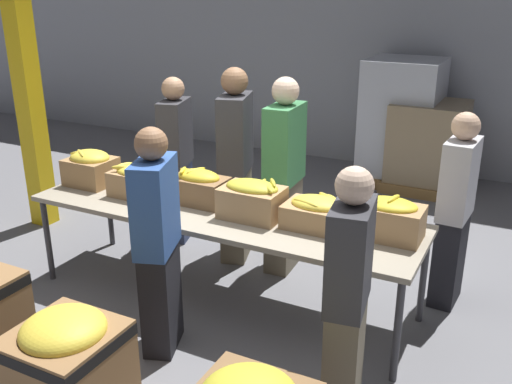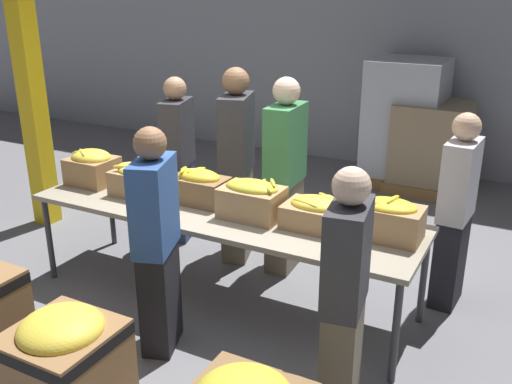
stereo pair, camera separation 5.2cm
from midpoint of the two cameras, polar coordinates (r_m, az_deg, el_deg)
The scene contains 19 objects.
ground_plane at distance 4.72m, azimuth -3.57°, elevation -10.51°, with size 30.00×30.00×0.00m, color slate.
wall_back at distance 7.94m, azimuth 12.16°, elevation 16.80°, with size 16.00×0.08×4.00m.
sorting_table at distance 4.40m, azimuth -3.78°, elevation -2.33°, with size 3.09×0.90×0.77m.
banana_box_0 at distance 5.09m, azimuth -16.51°, elevation 2.43°, with size 0.39×0.33×0.31m.
banana_box_1 at distance 4.72m, azimuth -12.00°, elevation 1.13°, with size 0.45×0.28×0.27m.
banana_box_2 at distance 4.50m, azimuth -6.07°, elevation 0.55°, with size 0.45×0.28×0.28m.
banana_box_3 at distance 4.19m, azimuth -0.73°, elevation -0.67°, with size 0.45×0.32×0.29m.
banana_box_4 at distance 4.05m, azimuth 5.73°, elevation -2.01°, with size 0.45×0.32×0.23m.
banana_box_5 at distance 3.95m, azimuth 12.79°, elevation -2.54°, with size 0.45×0.28×0.31m.
volunteer_0 at distance 4.87m, azimuth 2.51°, elevation 1.45°, with size 0.25×0.47×1.70m.
volunteer_1 at distance 3.24m, azimuth 8.65°, elevation -10.57°, with size 0.27×0.44×1.53m.
volunteer_2 at distance 5.55m, azimuth -8.21°, elevation 3.07°, with size 0.33×0.47×1.60m.
volunteer_3 at distance 3.84m, azimuth -10.19°, elevation -5.19°, with size 0.34×0.47×1.58m.
volunteer_4 at distance 5.08m, azimuth -2.35°, elevation 2.51°, with size 0.36×0.52×1.75m.
volunteer_5 at distance 4.59m, azimuth 18.95°, elevation -1.93°, with size 0.23×0.43×1.54m.
donation_bin_1 at distance 3.53m, azimuth -18.68°, elevation -16.20°, with size 0.56×0.56×0.71m.
support_pillar at distance 6.09m, azimuth -22.83°, elevation 14.83°, with size 0.20×0.20×4.00m.
pallet_stack_0 at distance 7.29m, azimuth 16.57°, elevation 4.36°, with size 0.93×0.93×1.07m.
pallet_stack_1 at distance 7.41m, azimuth 14.14°, elevation 6.75°, with size 0.97×0.97×1.55m.
Camera 1 is at (2.08, -3.49, 2.41)m, focal length 40.00 mm.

